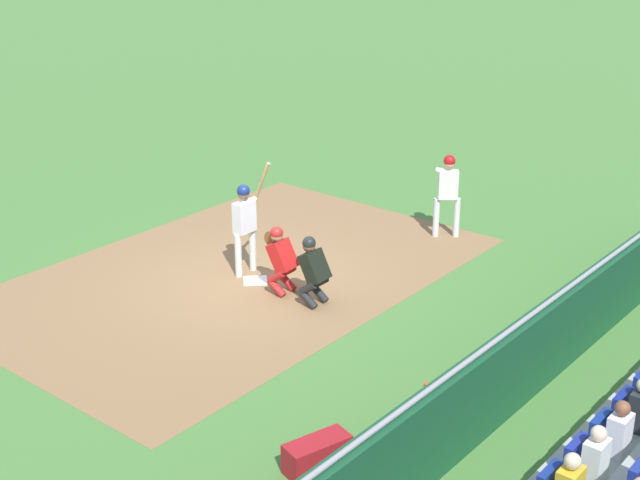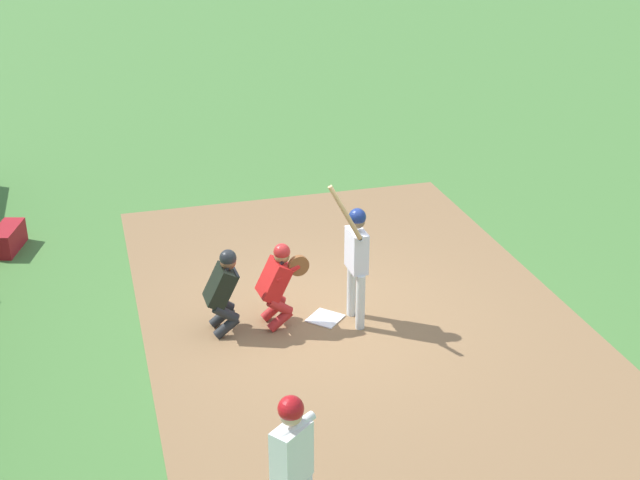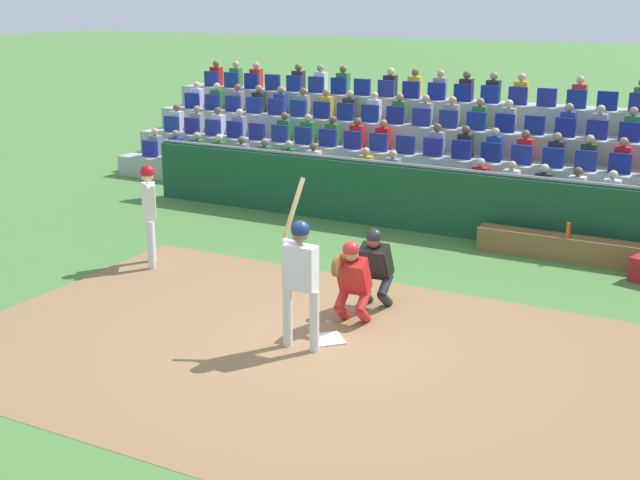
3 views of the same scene
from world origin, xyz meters
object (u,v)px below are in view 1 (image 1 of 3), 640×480
object	(u,v)px
home_plate_umpire	(313,268)
equipment_duffel_bag	(317,454)
water_bottle_on_bench	(426,392)
on_deck_batter	(448,188)
dugout_bench	(434,415)
home_plate_marker	(255,281)
batter_at_plate	(245,219)
catcher_crouching	(280,256)

from	to	relation	value
home_plate_umpire	equipment_duffel_bag	bearing A→B (deg)	-139.22
water_bottle_on_bench	on_deck_batter	world-z (taller)	on_deck_batter
dugout_bench	on_deck_batter	xyz separation A→B (m)	(6.24, 3.75, 0.86)
home_plate_marker	home_plate_umpire	xyz separation A→B (m)	(-0.05, -1.46, 0.68)
dugout_bench	equipment_duffel_bag	world-z (taller)	dugout_bench
home_plate_umpire	equipment_duffel_bag	world-z (taller)	home_plate_umpire
home_plate_marker	on_deck_batter	distance (m)	4.63
dugout_bench	equipment_duffel_bag	xyz separation A→B (m)	(-1.69, 0.65, -0.01)
batter_at_plate	on_deck_batter	xyz separation A→B (m)	(4.07, -1.88, -0.02)
water_bottle_on_bench	on_deck_batter	size ratio (longest dim) A/B	0.15
batter_at_plate	dugout_bench	distance (m)	6.10
equipment_duffel_bag	home_plate_marker	bearing A→B (deg)	67.20
dugout_bench	on_deck_batter	world-z (taller)	on_deck_batter
home_plate_marker	dugout_bench	distance (m)	5.61
home_plate_marker	water_bottle_on_bench	size ratio (longest dim) A/B	1.60
dugout_bench	water_bottle_on_bench	distance (m)	0.38
home_plate_marker	dugout_bench	world-z (taller)	dugout_bench
dugout_bench	on_deck_batter	distance (m)	7.34
home_plate_umpire	batter_at_plate	bearing A→B (deg)	82.83
water_bottle_on_bench	home_plate_marker	bearing A→B (deg)	67.96
home_plate_umpire	on_deck_batter	xyz separation A→B (m)	(4.30, -0.03, 0.39)
home_plate_umpire	water_bottle_on_bench	bearing A→B (deg)	-118.88
equipment_duffel_bag	on_deck_batter	xyz separation A→B (m)	(7.93, 3.10, 0.88)
batter_at_plate	dugout_bench	bearing A→B (deg)	-111.11
batter_at_plate	home_plate_umpire	distance (m)	1.91
dugout_bench	water_bottle_on_bench	world-z (taller)	water_bottle_on_bench
home_plate_marker	on_deck_batter	bearing A→B (deg)	-19.23
catcher_crouching	water_bottle_on_bench	bearing A→B (deg)	-114.63
home_plate_umpire	dugout_bench	distance (m)	4.28
home_plate_marker	water_bottle_on_bench	xyz separation A→B (m)	(-2.08, -5.14, 0.56)
home_plate_marker	catcher_crouching	xyz separation A→B (m)	(-0.04, -0.68, 0.70)
dugout_bench	home_plate_marker	bearing A→B (deg)	69.20
dugout_bench	water_bottle_on_bench	xyz separation A→B (m)	(-0.09, 0.09, 0.36)
catcher_crouching	equipment_duffel_bag	xyz separation A→B (m)	(-3.64, -3.91, -0.50)
home_plate_umpire	on_deck_batter	world-z (taller)	on_deck_batter
home_plate_umpire	on_deck_batter	size ratio (longest dim) A/B	0.72
home_plate_marker	batter_at_plate	bearing A→B (deg)	65.02
home_plate_umpire	home_plate_marker	bearing A→B (deg)	88.12
catcher_crouching	home_plate_umpire	size ratio (longest dim) A/B	1.00
equipment_duffel_bag	on_deck_batter	size ratio (longest dim) A/B	0.48
batter_at_plate	equipment_duffel_bag	bearing A→B (deg)	-127.79
dugout_bench	catcher_crouching	bearing A→B (deg)	66.79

